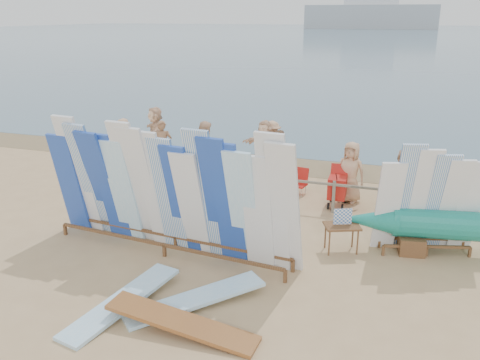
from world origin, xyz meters
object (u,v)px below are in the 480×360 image
(beachgoer_5, at_px, (265,146))
(beachgoer_8, at_px, (403,182))
(beachgoer_1, at_px, (163,146))
(beachgoer_3, at_px, (272,145))
(beach_chair_left, at_px, (298,186))
(stroller, at_px, (337,191))
(beachgoer_11, at_px, (156,132))
(vendor_table, at_px, (341,237))
(flat_board_a, at_px, (123,307))
(beachgoer_2, at_px, (206,150))
(flat_board_b, at_px, (196,304))
(beachgoer_6, at_px, (350,172))
(beach_chair_right, at_px, (287,186))
(side_surfboard_rack, at_px, (428,204))
(main_surfboard_rack, at_px, (168,195))
(beachgoer_0, at_px, (124,142))
(flat_board_c, at_px, (182,332))
(beachgoer_4, at_px, (280,156))

(beachgoer_5, xyz_separation_m, beachgoer_8, (4.57, -2.53, -0.01))
(beachgoer_5, distance_m, beachgoer_1, 3.45)
(beachgoer_1, bearing_deg, beachgoer_3, 5.31)
(beach_chair_left, height_order, beachgoer_5, beachgoer_5)
(beachgoer_5, bearing_deg, stroller, -21.17)
(beachgoer_3, xyz_separation_m, beachgoer_1, (-3.42, -1.52, 0.04))
(beachgoer_5, relative_size, beachgoer_11, 0.94)
(vendor_table, height_order, flat_board_a, vendor_table)
(beachgoer_3, relative_size, beachgoer_2, 0.88)
(flat_board_b, bearing_deg, beachgoer_6, 116.19)
(beachgoer_3, distance_m, beachgoer_2, 2.49)
(flat_board_a, distance_m, beach_chair_right, 7.14)
(side_surfboard_rack, relative_size, beachgoer_2, 1.38)
(main_surfboard_rack, xyz_separation_m, stroller, (3.14, 4.11, -0.91))
(beachgoer_11, bearing_deg, beachgoer_0, -48.39)
(beachgoer_1, bearing_deg, flat_board_c, -80.33)
(main_surfboard_rack, distance_m, beachgoer_1, 6.36)
(vendor_table, height_order, beachgoer_3, beachgoer_3)
(beachgoer_4, height_order, beachgoer_11, beachgoer_11)
(flat_board_c, relative_size, beachgoer_0, 1.58)
(beachgoer_8, relative_size, beachgoer_3, 1.05)
(flat_board_a, relative_size, beachgoer_4, 1.62)
(vendor_table, height_order, beach_chair_left, vendor_table)
(flat_board_c, xyz_separation_m, beachgoer_2, (-2.81, 8.05, 0.94))
(beachgoer_6, bearing_deg, beachgoer_2, -175.47)
(flat_board_b, distance_m, beachgoer_8, 7.00)
(main_surfboard_rack, distance_m, beachgoer_4, 5.94)
(beachgoer_3, relative_size, beachgoer_1, 0.95)
(beachgoer_6, bearing_deg, side_surfboard_rack, -40.31)
(beachgoer_3, bearing_deg, main_surfboard_rack, -23.94)
(beachgoer_5, xyz_separation_m, beachgoer_2, (-1.58, -1.36, 0.06))
(beachgoer_2, bearing_deg, beach_chair_left, -132.51)
(vendor_table, bearing_deg, stroller, 78.02)
(stroller, xyz_separation_m, beachgoer_3, (-2.70, 3.02, 0.37))
(beachgoer_8, bearing_deg, beachgoer_5, 82.44)
(beachgoer_5, xyz_separation_m, beachgoer_3, (0.15, 0.42, -0.05))
(main_surfboard_rack, distance_m, side_surfboard_rack, 5.72)
(flat_board_a, relative_size, beachgoer_6, 1.53)
(vendor_table, distance_m, beach_chair_left, 3.92)
(side_surfboard_rack, distance_m, beachgoer_2, 7.59)
(side_surfboard_rack, bearing_deg, beachgoer_1, 139.70)
(beachgoer_8, height_order, beachgoer_2, beachgoer_2)
(beach_chair_right, bearing_deg, stroller, -48.59)
(stroller, bearing_deg, beachgoer_3, 129.84)
(beachgoer_4, bearing_deg, beachgoer_8, 174.95)
(beach_chair_left, relative_size, beachgoer_0, 0.45)
(flat_board_b, height_order, beach_chair_right, beach_chair_right)
(beachgoer_4, bearing_deg, beach_chair_right, 132.03)
(beachgoer_8, distance_m, beachgoer_2, 6.26)
(flat_board_a, height_order, beachgoer_0, beachgoer_0)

